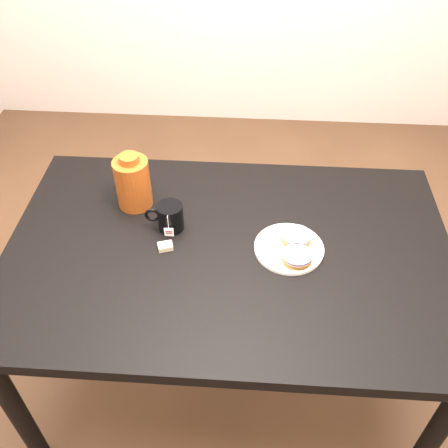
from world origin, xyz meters
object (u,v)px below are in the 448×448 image
object	(u,v)px
table	(228,266)
bagel_package	(133,182)
plate	(289,248)
teabag_pouch	(165,246)
bagel_back	(296,237)
bagel_front	(297,257)
mug	(170,217)

from	to	relation	value
table	bagel_package	world-z (taller)	bagel_package
plate	teabag_pouch	bearing A→B (deg)	-176.90
bagel_back	plate	bearing A→B (deg)	-125.41
table	bagel_front	bearing A→B (deg)	-12.22
table	bagel_back	size ratio (longest dim) A/B	14.05
bagel_front	bagel_package	size ratio (longest dim) A/B	0.63
bagel_back	teabag_pouch	xyz separation A→B (m)	(-0.41, -0.05, -0.02)
bagel_front	bagel_package	world-z (taller)	bagel_package
plate	bagel_package	world-z (taller)	bagel_package
table	plate	xyz separation A→B (m)	(0.19, 0.01, 0.09)
teabag_pouch	bagel_back	bearing A→B (deg)	7.32
teabag_pouch	bagel_front	bearing A→B (deg)	-4.62
bagel_back	mug	size ratio (longest dim) A/B	0.79
bagel_back	bagel_front	size ratio (longest dim) A/B	0.79
plate	bagel_front	distance (m)	0.06
plate	bagel_package	size ratio (longest dim) A/B	1.08
bagel_back	teabag_pouch	world-z (taller)	bagel_back
bagel_package	mug	bearing A→B (deg)	-39.26
bagel_front	bagel_back	bearing A→B (deg)	88.92
mug	teabag_pouch	size ratio (longest dim) A/B	2.80
bagel_back	bagel_package	distance (m)	0.57
bagel_front	plate	bearing A→B (deg)	111.14
bagel_back	mug	world-z (taller)	mug
plate	mug	world-z (taller)	mug
table	bagel_front	world-z (taller)	bagel_front
bagel_front	teabag_pouch	world-z (taller)	bagel_front
table	bagel_front	distance (m)	0.24
bagel_front	bagel_package	bearing A→B (deg)	156.01
plate	teabag_pouch	size ratio (longest dim) A/B	4.80
teabag_pouch	table	bearing A→B (deg)	3.61
plate	bagel_package	bearing A→B (deg)	160.23
table	bagel_back	xyz separation A→B (m)	(0.21, 0.04, 0.11)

